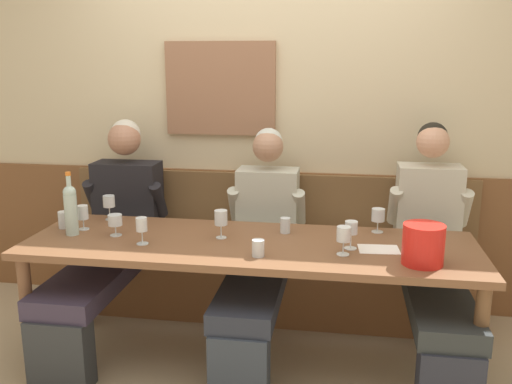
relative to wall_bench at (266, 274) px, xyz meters
name	(u,v)px	position (x,y,z in m)	size (l,w,h in m)	color
ground_plane	(245,380)	(0.00, -0.83, -0.29)	(6.80, 6.80, 0.02)	tan
room_wall_back	(272,104)	(0.00, 0.26, 1.12)	(6.80, 0.12, 2.80)	beige
wood_wainscot_panel	(270,238)	(0.00, 0.21, 0.19)	(6.80, 0.03, 0.95)	brown
wall_bench	(266,274)	(0.00, 0.00, 0.00)	(2.75, 0.42, 0.94)	brown
dining_table	(249,255)	(0.00, -0.66, 0.37)	(2.45, 0.76, 0.73)	brown
person_center_left_seat	(110,231)	(-0.95, -0.33, 0.36)	(0.54, 1.21, 1.31)	#2C2E31
person_right_seat	(261,242)	(0.01, -0.33, 0.34)	(0.50, 1.21, 1.27)	#2F3742
person_center_right_seat	(433,246)	(1.02, -0.32, 0.37)	(0.49, 1.21, 1.33)	#252832
ice_bucket	(423,244)	(0.89, -0.85, 0.55)	(0.20, 0.20, 0.20)	red
wine_bottle_amber_mid	(71,208)	(-1.01, -0.69, 0.60)	(0.07, 0.07, 0.36)	#AEC6BA
wine_glass_right_end	(351,229)	(0.54, -0.68, 0.55)	(0.07, 0.07, 0.15)	silver
wine_glass_left_end	(142,226)	(-0.56, -0.78, 0.55)	(0.06, 0.06, 0.15)	silver
wine_glass_near_bucket	(115,221)	(-0.76, -0.67, 0.53)	(0.08, 0.08, 0.12)	silver
wine_glass_center_front	(221,218)	(-0.17, -0.61, 0.56)	(0.07, 0.07, 0.16)	silver
wine_glass_mid_left	(109,202)	(-0.93, -0.37, 0.56)	(0.07, 0.07, 0.15)	silver
wine_glass_center_rear	(83,213)	(-0.99, -0.58, 0.55)	(0.06, 0.06, 0.14)	silver
wine_glass_mid_right	(344,236)	(0.51, -0.78, 0.55)	(0.07, 0.07, 0.15)	silver
wine_glass_by_bottle	(378,216)	(0.70, -0.37, 0.54)	(0.08, 0.08, 0.14)	silver
water_tumbler_right	(258,248)	(0.08, -0.87, 0.49)	(0.06, 0.06, 0.09)	silver
water_tumbler_left	(64,220)	(-1.12, -0.58, 0.50)	(0.07, 0.07, 0.10)	silver
water_tumbler_center	(285,225)	(0.18, -0.46, 0.49)	(0.06, 0.06, 0.09)	silver
tasting_sheet_left_guest	(379,249)	(0.69, -0.67, 0.45)	(0.21, 0.15, 0.00)	white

